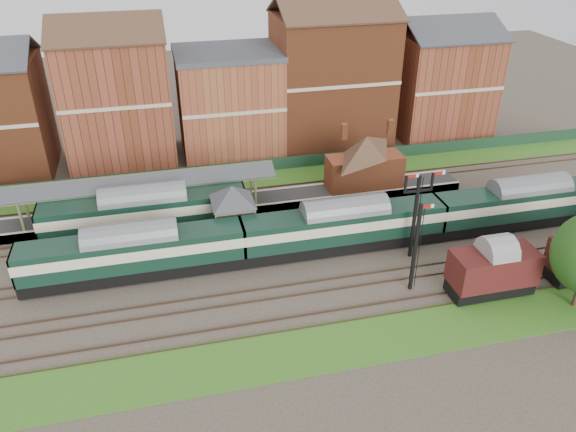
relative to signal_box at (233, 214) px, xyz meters
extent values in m
plane|color=#473D33|center=(3.00, -3.25, -3.19)|extent=(160.00, 160.00, 0.00)
cube|color=#2D6619|center=(3.00, 12.75, -3.16)|extent=(90.00, 4.50, 0.06)
cube|color=#2D6619|center=(3.00, -15.25, -3.16)|extent=(90.00, 5.00, 0.06)
cube|color=#193823|center=(3.00, 14.75, -2.44)|extent=(90.00, 0.12, 1.50)
cube|color=#2D2D2D|center=(-2.00, 6.50, -2.69)|extent=(55.00, 3.40, 1.00)
cube|color=#586C4D|center=(0.00, 0.00, -1.99)|extent=(3.40, 3.20, 2.40)
cube|color=#505736|center=(0.00, 0.00, 0.21)|extent=(3.60, 3.40, 2.00)
pyramid|color=#383A3F|center=(0.00, 0.00, 2.01)|extent=(5.40, 5.40, 1.60)
cube|color=brown|center=(8.00, 0.00, -2.09)|extent=(3.00, 2.40, 2.20)
cube|color=#4C3323|center=(8.00, -0.65, -0.64)|extent=(3.20, 1.34, 0.79)
cube|color=#4C3323|center=(8.00, 0.65, -0.64)|extent=(3.20, 1.34, 0.79)
cube|color=brown|center=(15.00, 6.50, -0.44)|extent=(8.00, 3.00, 3.50)
pyramid|color=#4C3323|center=(15.00, 6.50, 2.41)|extent=(8.10, 8.10, 2.20)
cube|color=brown|center=(12.50, 6.50, 2.91)|extent=(0.60, 0.60, 1.60)
cube|color=brown|center=(17.50, 6.50, 2.91)|extent=(0.60, 0.60, 1.60)
cube|color=#505736|center=(-19.00, 5.20, -0.49)|extent=(0.22, 0.22, 3.40)
cube|color=#505736|center=(3.00, 7.80, -0.49)|extent=(0.22, 0.22, 3.40)
cube|color=#383A3F|center=(-8.00, 5.55, 1.41)|extent=(26.00, 1.99, 0.90)
cube|color=#383A3F|center=(-8.00, 7.45, 1.41)|extent=(26.00, 1.99, 0.90)
cube|color=#505736|center=(-8.00, 6.50, 1.79)|extent=(26.00, 0.20, 0.20)
cube|color=black|center=(15.00, -5.75, 0.81)|extent=(0.25, 0.25, 8.00)
cube|color=black|center=(15.00, -5.75, 3.41)|extent=(2.60, 0.18, 0.18)
cube|color=#B2140F|center=(14.35, -5.75, 4.86)|extent=(1.10, 0.08, 0.25)
cube|color=#B2140F|center=(16.75, -5.75, 4.86)|extent=(1.10, 0.08, 0.25)
cube|color=black|center=(13.00, -10.25, 0.81)|extent=(0.25, 0.25, 8.00)
cube|color=#B2140F|center=(13.55, -10.25, 4.51)|extent=(1.10, 0.08, 0.25)
cube|color=brown|center=(-10.00, 21.75, 4.31)|extent=(12.00, 10.00, 15.00)
cube|color=#955430|center=(3.00, 21.75, 2.81)|extent=(12.00, 10.00, 12.00)
cube|color=brown|center=(16.00, 21.75, 4.81)|extent=(14.00, 10.00, 16.00)
cube|color=brown|center=(31.00, 21.75, 3.31)|extent=(12.00, 10.00, 13.00)
cube|color=black|center=(-8.96, -3.25, -2.47)|extent=(18.46, 2.58, 1.13)
cube|color=#112E22|center=(-8.96, -3.25, -0.57)|extent=(18.46, 2.87, 2.67)
cube|color=beige|center=(-8.96, -3.25, -0.25)|extent=(18.48, 2.91, 0.92)
cube|color=slate|center=(-8.96, -3.25, 0.92)|extent=(18.46, 2.87, 0.62)
cube|color=black|center=(9.50, -3.25, -2.47)|extent=(18.46, 2.58, 1.13)
cube|color=#112E22|center=(9.50, -3.25, -0.57)|extent=(18.46, 2.87, 2.67)
cube|color=beige|center=(9.50, -3.25, -0.25)|extent=(18.48, 2.91, 0.92)
cube|color=slate|center=(9.50, -3.25, 0.92)|extent=(18.46, 2.87, 0.62)
cube|color=black|center=(27.96, -3.25, -2.47)|extent=(18.46, 2.58, 1.13)
cube|color=#112E22|center=(27.96, -3.25, -0.57)|extent=(18.46, 2.87, 2.67)
cube|color=beige|center=(27.96, -3.25, -0.25)|extent=(18.48, 2.91, 0.92)
cube|color=slate|center=(27.96, -3.25, 0.92)|extent=(18.46, 2.87, 0.62)
cube|color=black|center=(-7.81, 3.25, -2.45)|extent=(18.92, 2.65, 1.16)
cube|color=#112E22|center=(-7.81, 3.25, -0.51)|extent=(18.92, 2.94, 2.73)
cube|color=beige|center=(-7.81, 3.25, -0.18)|extent=(18.94, 2.98, 0.95)
cube|color=slate|center=(-7.81, 3.25, 1.02)|extent=(18.92, 2.94, 0.63)
cube|color=black|center=(18.99, -12.25, -2.52)|extent=(6.83, 2.51, 1.02)
cube|color=#451313|center=(18.99, -12.25, -0.64)|extent=(6.83, 2.96, 2.73)
cube|color=gray|center=(18.99, -12.25, 0.86)|extent=(6.83, 2.96, 0.50)
camera|label=1|loc=(-5.51, -44.02, 25.19)|focal=35.00mm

